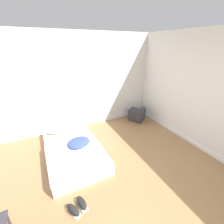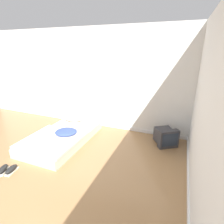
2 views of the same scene
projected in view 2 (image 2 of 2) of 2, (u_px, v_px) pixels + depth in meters
wall_back at (90, 79)px, 4.72m from camera, size 7.61×0.08×2.60m
wall_right at (222, 169)px, 1.20m from camera, size 0.08×8.28×2.60m
mattress_bed at (63, 136)px, 4.12m from camera, size 1.14×1.98×0.34m
crt_tv at (165, 137)px, 3.96m from camera, size 0.59×0.60×0.41m
sneaker_pair at (7, 169)px, 3.10m from camera, size 0.33×0.33×0.10m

